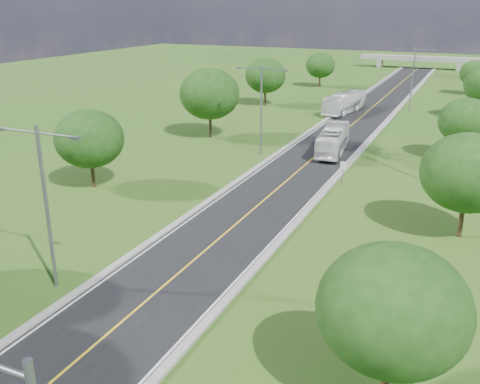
{
  "coord_description": "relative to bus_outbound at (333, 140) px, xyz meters",
  "views": [
    {
      "loc": [
        16.07,
        -9.7,
        16.36
      ],
      "look_at": [
        0.61,
        24.61,
        3.0
      ],
      "focal_mm": 40.0,
      "sensor_mm": 36.0,
      "label": 1
    }
  ],
  "objects": [
    {
      "name": "tree_ra",
      "position": [
        12.7,
        -39.08,
        3.11
      ],
      "size": [
        6.3,
        6.3,
        7.33
      ],
      "color": "black",
      "rests_on": "ground"
    },
    {
      "name": "streetlight_mid_left",
      "position": [
        -7.3,
        -4.08,
        4.41
      ],
      "size": [
        5.9,
        0.25,
        10.0
      ],
      "color": "slate",
      "rests_on": "ground"
    },
    {
      "name": "tree_le",
      "position": [
        -15.8,
        48.92,
        2.8
      ],
      "size": [
        5.88,
        5.88,
        6.84
      ],
      "color": "black",
      "rests_on": "ground"
    },
    {
      "name": "curb_right",
      "position": [
        2.95,
        16.92,
        -1.43
      ],
      "size": [
        0.5,
        150.0,
        0.22
      ],
      "primitive_type": "cube",
      "color": "gray",
      "rests_on": "ground"
    },
    {
      "name": "road",
      "position": [
        -1.3,
        16.92,
        -1.51
      ],
      "size": [
        8.0,
        150.0,
        0.06
      ],
      "primitive_type": "cube",
      "color": "black",
      "rests_on": "ground"
    },
    {
      "name": "overpass",
      "position": [
        -1.3,
        90.92,
        0.87
      ],
      "size": [
        30.0,
        3.0,
        3.2
      ],
      "color": "gray",
      "rests_on": "ground"
    },
    {
      "name": "ground",
      "position": [
        -1.3,
        10.92,
        -1.54
      ],
      "size": [
        260.0,
        260.0,
        0.0
      ],
      "primitive_type": "plane",
      "color": "#295718",
      "rests_on": "ground"
    },
    {
      "name": "curb_left",
      "position": [
        -5.55,
        16.92,
        -1.43
      ],
      "size": [
        0.5,
        150.0,
        0.22
      ],
      "primitive_type": "cube",
      "color": "gray",
      "rests_on": "ground"
    },
    {
      "name": "tree_re",
      "position": [
        13.2,
        50.92,
        2.49
      ],
      "size": [
        5.46,
        5.46,
        6.35
      ],
      "color": "black",
      "rests_on": "ground"
    },
    {
      "name": "tree_rb",
      "position": [
        14.7,
        -19.08,
        3.42
      ],
      "size": [
        6.72,
        6.72,
        7.82
      ],
      "color": "black",
      "rests_on": "ground"
    },
    {
      "name": "speed_limit_sign",
      "position": [
        3.9,
        -11.09,
        0.06
      ],
      "size": [
        0.55,
        0.09,
        2.4
      ],
      "color": "slate",
      "rests_on": "ground"
    },
    {
      "name": "streetlight_far_right",
      "position": [
        4.7,
        28.92,
        4.41
      ],
      "size": [
        5.9,
        0.25,
        10.0
      ],
      "color": "slate",
      "rests_on": "ground"
    },
    {
      "name": "tree_rc",
      "position": [
        13.7,
        2.92,
        2.8
      ],
      "size": [
        5.88,
        5.88,
        6.84
      ],
      "color": "black",
      "rests_on": "ground"
    },
    {
      "name": "bus_outbound",
      "position": [
        0.0,
        0.0,
        0.0
      ],
      "size": [
        3.71,
        10.83,
        2.96
      ],
      "primitive_type": "imported",
      "rotation": [
        0.0,
        0.0,
        3.26
      ],
      "color": "silver",
      "rests_on": "road"
    },
    {
      "name": "bus_inbound",
      "position": [
        -4.5,
        23.85,
        0.08
      ],
      "size": [
        4.52,
        11.51,
        3.13
      ],
      "primitive_type": "imported",
      "rotation": [
        0.0,
        0.0,
        -0.17
      ],
      "color": "white",
      "rests_on": "road"
    },
    {
      "name": "tree_lc",
      "position": [
        -16.3,
        0.92,
        4.04
      ],
      "size": [
        7.56,
        7.56,
        8.79
      ],
      "color": "black",
      "rests_on": "ground"
    },
    {
      "name": "streetlight_near_left",
      "position": [
        -7.3,
        -37.08,
        4.41
      ],
      "size": [
        5.9,
        0.25,
        10.0
      ],
      "color": "slate",
      "rests_on": "ground"
    },
    {
      "name": "tree_lb",
      "position": [
        -17.3,
        -21.08,
        3.11
      ],
      "size": [
        6.3,
        6.3,
        7.33
      ],
      "color": "black",
      "rests_on": "ground"
    },
    {
      "name": "tree_ld",
      "position": [
        -18.3,
        24.92,
        3.42
      ],
      "size": [
        6.72,
        6.72,
        7.82
      ],
      "color": "black",
      "rests_on": "ground"
    }
  ]
}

